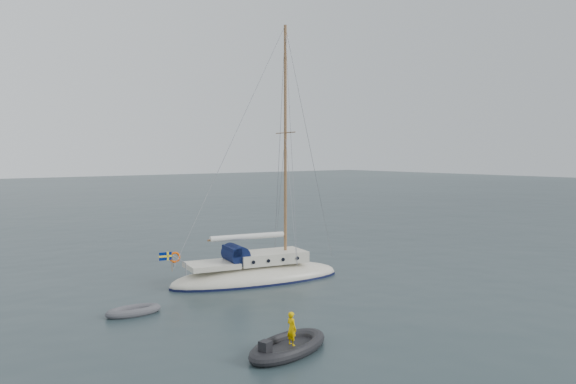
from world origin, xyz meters
TOP-DOWN VIEW (x-y plane):
  - ground at (0.00, 0.00)m, footprint 300.00×300.00m
  - sailboat at (0.25, 2.13)m, footprint 10.65×3.19m
  - dinghy at (-7.93, 0.09)m, footprint 2.56×1.16m
  - rib at (-5.35, -7.96)m, footprint 4.02×1.83m

SIDE VIEW (x-z plane):
  - ground at x=0.00m, z-range 0.00..0.00m
  - dinghy at x=-7.93m, z-range -0.02..0.34m
  - rib at x=-5.35m, z-range -0.50..0.97m
  - sailboat at x=0.25m, z-range -6.44..8.73m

